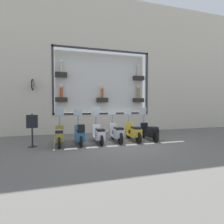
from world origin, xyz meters
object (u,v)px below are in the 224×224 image
Objects in this scene: scooter_yellow_1 at (134,132)px; scooter_black_0 at (150,132)px; shop_sign_post at (32,130)px; scooter_white_3 at (99,134)px; scooter_teal_4 at (80,134)px; scooter_olive_5 at (59,136)px; scooter_silver_2 at (117,133)px.

scooter_black_0 is at bearing -90.20° from scooter_yellow_1.
shop_sign_post is (0.04, 4.57, 0.30)m from scooter_yellow_1.
scooter_white_3 is at bearing 89.97° from scooter_black_0.
scooter_black_0 reaches higher than scooter_teal_4.
scooter_black_0 is 1.00× the size of scooter_olive_5.
scooter_olive_5 is at bearing 90.03° from scooter_yellow_1.
scooter_yellow_1 is 2.62m from scooter_teal_4.
scooter_white_3 reaches higher than scooter_silver_2.
scooter_silver_2 is at bearing 89.95° from scooter_yellow_1.
scooter_olive_5 reaches higher than shop_sign_post.
scooter_yellow_1 is 0.87m from scooter_silver_2.
scooter_black_0 is 1.74m from scooter_silver_2.
scooter_black_0 is 3.49m from scooter_teal_4.
scooter_olive_5 is at bearing 90.02° from scooter_white_3.
shop_sign_post is (0.11, 1.96, 0.28)m from scooter_teal_4.
scooter_yellow_1 is at bearing -90.54° from shop_sign_post.
scooter_silver_2 is 2.62m from scooter_olive_5.
scooter_olive_5 is at bearing 85.57° from scooter_teal_4.
scooter_teal_4 is 0.88m from scooter_olive_5.
scooter_black_0 reaches higher than shop_sign_post.
scooter_yellow_1 is at bearing 89.80° from scooter_black_0.
scooter_white_3 is (-0.00, 1.74, -0.01)m from scooter_yellow_1.
scooter_olive_5 is at bearing -92.37° from shop_sign_post.
scooter_black_0 is at bearing -90.03° from scooter_white_3.
scooter_olive_5 is at bearing 89.99° from scooter_black_0.
scooter_silver_2 is at bearing 89.87° from scooter_black_0.
scooter_silver_2 is (0.00, 0.87, 0.00)m from scooter_yellow_1.
scooter_yellow_1 is 3.49m from scooter_olive_5.
shop_sign_post is (0.04, 2.83, 0.31)m from scooter_white_3.
scooter_yellow_1 is at bearing -90.05° from scooter_silver_2.
scooter_white_3 is at bearing 90.05° from scooter_yellow_1.
scooter_yellow_1 is 1.01× the size of scooter_teal_4.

